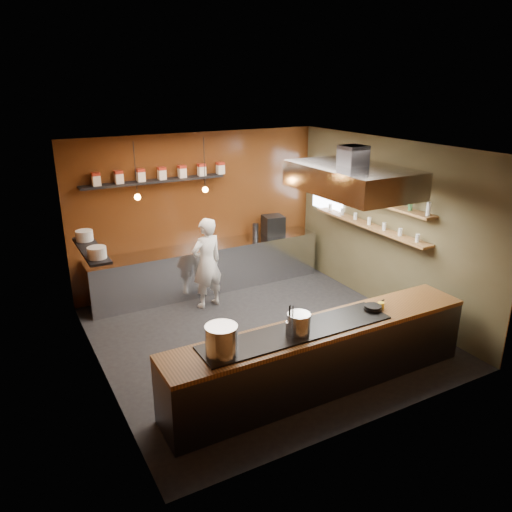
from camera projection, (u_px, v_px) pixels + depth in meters
floor at (263, 336)px, 8.07m from camera, size 5.00×5.00×0.00m
back_wall at (200, 212)px, 9.63m from camera, size 5.00×0.00×5.00m
left_wall at (95, 278)px, 6.44m from camera, size 0.00×5.00×5.00m
right_wall at (388, 226)px, 8.70m from camera, size 0.00×5.00×5.00m
ceiling at (264, 148)px, 7.07m from camera, size 5.00×5.00×0.00m
window_pane at (328, 186)px, 9.95m from camera, size 0.00×1.00×1.00m
prep_counter at (208, 268)px, 9.72m from camera, size 4.60×0.65×0.90m
pass_counter at (322, 356)px, 6.59m from camera, size 4.40×0.72×0.94m
tin_shelf at (154, 181)px, 8.88m from camera, size 2.60×0.26×0.04m
plate_shelf at (91, 250)px, 7.32m from camera, size 0.30×1.40×0.04m
bottle_shelf_upper at (371, 200)px, 8.73m from camera, size 0.26×2.80×0.04m
bottle_shelf_lower at (369, 226)px, 8.89m from camera, size 0.26×2.80×0.04m
extractor_hood at (352, 179)px, 7.49m from camera, size 1.20×2.00×0.72m
pendant_left at (137, 194)px, 8.12m from camera, size 0.10×0.10×0.95m
pendant_right at (205, 187)px, 8.66m from camera, size 0.10×0.10×0.95m
storage_tins at (162, 173)px, 8.90m from camera, size 2.43×0.13×0.22m
plate_stacks at (90, 244)px, 7.29m from camera, size 0.26×1.16×0.16m
bottles at (372, 192)px, 8.69m from camera, size 0.06×2.66×0.24m
wine_glasses at (369, 221)px, 8.86m from camera, size 0.07×2.37×0.13m
stockpot_large at (222, 341)px, 5.66m from camera, size 0.38×0.38×0.37m
stockpot_small at (299, 324)px, 6.14m from camera, size 0.31×0.31×0.27m
utensil_crock at (291, 328)px, 6.15m from camera, size 0.16×0.16×0.17m
frying_pan at (373, 307)px, 6.82m from camera, size 0.41×0.25×0.06m
butter_jar at (381, 305)px, 6.90m from camera, size 0.12×0.12×0.09m
espresso_machine at (273, 225)px, 10.18m from camera, size 0.45×0.43×0.40m
chef at (207, 263)px, 8.86m from camera, size 0.67×0.51×1.66m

